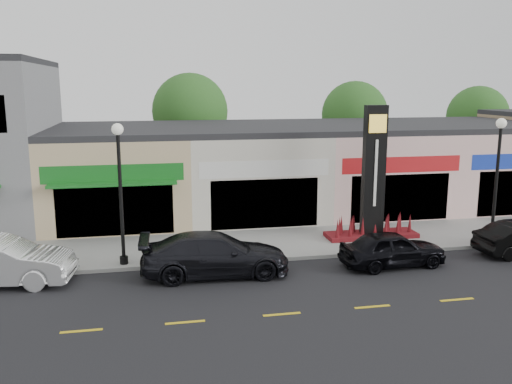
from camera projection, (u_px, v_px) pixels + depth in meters
ground at (340, 275)px, 20.32m from camera, size 120.00×120.00×0.00m
sidewalk at (307, 241)px, 24.49m from camera, size 52.00×4.30×0.15m
curb at (323, 256)px, 22.33m from camera, size 52.00×0.20×0.15m
shop_beige at (119, 172)px, 29.26m from camera, size 7.00×10.85×4.80m
shop_cream at (247, 168)px, 30.60m from camera, size 7.00×10.01×4.80m
shop_pink_w at (363, 164)px, 31.94m from camera, size 7.00×10.01×4.80m
shop_pink_e at (470, 161)px, 33.27m from camera, size 7.00×10.01×4.80m
tree_rear_west at (190, 111)px, 37.30m from camera, size 5.20×5.20×7.83m
tree_rear_mid at (355, 114)px, 39.65m from camera, size 4.80×4.80×7.29m
tree_rear_east at (477, 116)px, 41.60m from camera, size 4.60×4.60×6.94m
lamp_west_near at (120, 180)px, 20.52m from camera, size 0.44×0.44×5.47m
lamp_east_near at (497, 168)px, 23.57m from camera, size 0.44×0.44×5.47m
pylon_sign at (373, 192)px, 24.48m from camera, size 4.20×1.30×6.00m
car_dark_sedan at (215, 254)px, 20.22m from camera, size 2.45×5.61×1.61m
car_black_sedan at (392, 249)px, 21.22m from camera, size 1.95×4.25×1.41m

